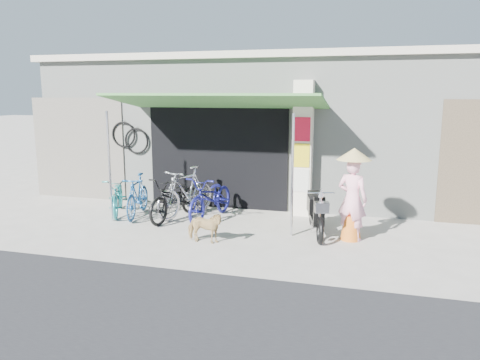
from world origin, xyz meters
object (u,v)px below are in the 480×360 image
(bike_blue, at_px, (137,196))
(bike_black, at_px, (175,198))
(bike_silver, at_px, (186,192))
(nun, at_px, (352,195))
(moped, at_px, (316,212))
(bike_navy, at_px, (211,197))
(bike_teal, at_px, (118,196))
(street_dog, at_px, (204,227))

(bike_blue, xyz_separation_m, bike_black, (0.90, 0.01, 0.01))
(bike_silver, distance_m, nun, 3.72)
(moped, relative_size, nun, 0.97)
(bike_black, distance_m, bike_navy, 0.78)
(bike_teal, height_order, moped, moped)
(bike_blue, bearing_deg, moped, -14.77)
(bike_navy, distance_m, nun, 3.10)
(nun, bearing_deg, bike_blue, 14.75)
(bike_teal, bearing_deg, moped, -28.63)
(bike_black, bearing_deg, street_dog, -39.66)
(bike_blue, bearing_deg, nun, -16.71)
(bike_blue, xyz_separation_m, nun, (4.67, -0.44, 0.39))
(bike_black, bearing_deg, bike_blue, -169.37)
(street_dog, relative_size, nun, 0.41)
(bike_black, distance_m, nun, 3.81)
(street_dog, bearing_deg, bike_teal, 61.29)
(bike_silver, height_order, nun, nun)
(bike_navy, relative_size, nun, 1.07)
(bike_blue, bearing_deg, bike_black, -10.58)
(bike_teal, bearing_deg, bike_silver, -15.56)
(bike_blue, relative_size, nun, 0.90)
(bike_blue, xyz_separation_m, bike_navy, (1.66, 0.22, 0.02))
(bike_blue, height_order, bike_navy, bike_navy)
(bike_blue, distance_m, bike_silver, 1.09)
(bike_blue, bearing_deg, bike_silver, 6.07)
(bike_teal, relative_size, street_dog, 2.30)
(bike_black, height_order, nun, nun)
(bike_black, height_order, street_dog, bike_black)
(bike_black, distance_m, street_dog, 1.82)
(bike_teal, distance_m, moped, 4.52)
(bike_teal, xyz_separation_m, moped, (4.50, -0.32, 0.02))
(street_dog, bearing_deg, bike_blue, 56.96)
(bike_silver, bearing_deg, moped, 8.55)
(nun, bearing_deg, bike_navy, 7.78)
(bike_silver, bearing_deg, bike_black, -94.00)
(bike_blue, height_order, street_dog, bike_blue)
(bike_blue, bearing_deg, street_dog, -44.67)
(bike_blue, height_order, bike_silver, bike_silver)
(bike_navy, bearing_deg, bike_teal, -168.05)
(bike_black, relative_size, moped, 1.08)
(bike_teal, height_order, bike_navy, bike_navy)
(bike_black, bearing_deg, moped, 5.21)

